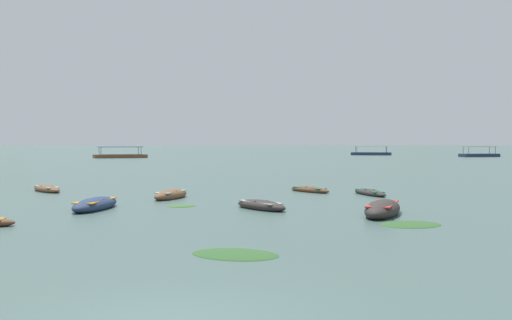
{
  "coord_description": "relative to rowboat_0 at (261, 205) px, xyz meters",
  "views": [
    {
      "loc": [
        1.25,
        -9.06,
        2.97
      ],
      "look_at": [
        1.75,
        58.26,
        1.05
      ],
      "focal_mm": 40.07,
      "sensor_mm": 36.0,
      "label": 1
    }
  ],
  "objects": [
    {
      "name": "weed_patch_0",
      "position": [
        5.41,
        -5.07,
        -0.17
      ],
      "size": [
        2.88,
        2.61,
        0.14
      ],
      "primitive_type": "ellipsoid",
      "rotation": [
        0.0,
        0.0,
        1.95
      ],
      "color": "#2D5628",
      "rests_on": "ground"
    },
    {
      "name": "mountain_2",
      "position": [
        -274.65,
        2269.61,
        227.86
      ],
      "size": [
        1432.76,
        1432.76,
        456.04
      ],
      "primitive_type": "cone",
      "color": "slate",
      "rests_on": "ground"
    },
    {
      "name": "rowboat_0",
      "position": [
        0.0,
        0.0,
        0.0
      ],
      "size": [
        2.82,
        3.31,
        0.53
      ],
      "color": "#2D2826",
      "rests_on": "ground"
    },
    {
      "name": "rowboat_7",
      "position": [
        3.15,
        9.23,
        -0.03
      ],
      "size": [
        2.71,
        3.25,
        0.42
      ],
      "color": "brown",
      "rests_on": "ground"
    },
    {
      "name": "mountain_3",
      "position": [
        642.31,
        2259.46,
        126.74
      ],
      "size": [
        625.36,
        625.36,
        253.82
      ],
      "primitive_type": "cone",
      "color": "slate",
      "rests_on": "ground"
    },
    {
      "name": "rowboat_2",
      "position": [
        -4.81,
        5.06,
        0.03
      ],
      "size": [
        2.05,
        3.47,
        0.61
      ],
      "color": "brown",
      "rests_on": "ground"
    },
    {
      "name": "ground_plane",
      "position": [
        -1.67,
        1483.21,
        -0.17
      ],
      "size": [
        6000.0,
        6000.0,
        0.0
      ],
      "primitive_type": "plane",
      "color": "#425B56"
    },
    {
      "name": "rowboat_4",
      "position": [
        6.43,
        7.12,
        -0.03
      ],
      "size": [
        1.75,
        3.7,
        0.42
      ],
      "color": "#2D2826",
      "rests_on": "ground"
    },
    {
      "name": "rowboat_8",
      "position": [
        -13.15,
        9.59,
        -0.01
      ],
      "size": [
        3.04,
        3.41,
        0.5
      ],
      "color": "brown",
      "rests_on": "ground"
    },
    {
      "name": "ferry_1",
      "position": [
        50.8,
        102.09,
        0.28
      ],
      "size": [
        9.11,
        4.55,
        2.54
      ],
      "color": "navy",
      "rests_on": "ground"
    },
    {
      "name": "ferry_0",
      "position": [
        -27.99,
        93.77,
        0.28
      ],
      "size": [
        11.54,
        7.9,
        2.54
      ],
      "color": "brown",
      "rests_on": "ground"
    },
    {
      "name": "weed_patch_3",
      "position": [
        -3.76,
        1.25,
        -0.17
      ],
      "size": [
        1.87,
        1.83,
        0.14
      ],
      "primitive_type": "ellipsoid",
      "rotation": [
        0.0,
        0.0,
        2.21
      ],
      "color": "#38662D",
      "rests_on": "ground"
    },
    {
      "name": "ferry_2",
      "position": [
        30.56,
        121.78,
        0.28
      ],
      "size": [
        10.73,
        6.37,
        2.54
      ],
      "color": "navy",
      "rests_on": "ground"
    },
    {
      "name": "weed_patch_2",
      "position": [
        -0.86,
        -10.64,
        -0.17
      ],
      "size": [
        2.88,
        2.47,
        0.14
      ],
      "primitive_type": "ellipsoid",
      "rotation": [
        0.0,
        0.0,
        1.2
      ],
      "color": "#2D5628",
      "rests_on": "ground"
    },
    {
      "name": "rowboat_6",
      "position": [
        5.05,
        -2.15,
        0.08
      ],
      "size": [
        2.79,
        4.49,
        0.78
      ],
      "color": "#2D2826",
      "rests_on": "ground"
    },
    {
      "name": "rowboat_5",
      "position": [
        -7.53,
        0.04,
        0.04
      ],
      "size": [
        1.78,
        4.23,
        0.66
      ],
      "color": "navy",
      "rests_on": "ground"
    }
  ]
}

